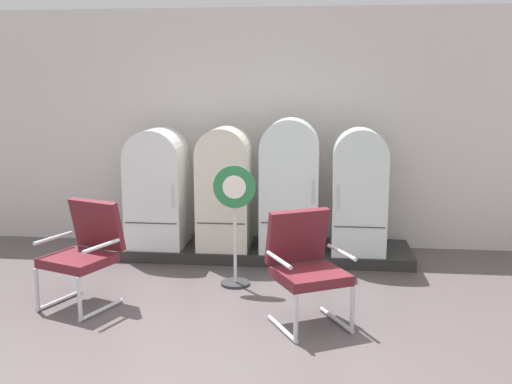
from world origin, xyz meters
TOP-DOWN VIEW (x-y plane):
  - ground at (0.00, 0.00)m, footprint 12.00×10.00m
  - back_wall at (0.00, 3.66)m, footprint 11.76×0.12m
  - display_plinth at (0.00, 3.02)m, footprint 3.86×0.95m
  - refrigerator_0 at (-1.23, 2.93)m, footprint 0.69×0.70m
  - refrigerator_1 at (-0.38, 2.90)m, footprint 0.63×0.66m
  - refrigerator_2 at (0.43, 2.88)m, footprint 0.70×0.61m
  - refrigerator_3 at (1.26, 2.89)m, footprint 0.64×0.63m
  - armchair_left at (-1.49, 1.20)m, footprint 0.80×0.84m
  - armchair_right at (0.68, 0.97)m, footprint 0.84×0.86m
  - sign_stand at (-0.10, 1.90)m, footprint 0.45×0.32m

SIDE VIEW (x-z plane):
  - ground at x=0.00m, z-range -0.05..0.00m
  - display_plinth at x=0.00m, z-range 0.00..0.14m
  - armchair_left at x=-1.49m, z-range 0.06..1.09m
  - armchair_right at x=0.68m, z-range 0.06..1.09m
  - sign_stand at x=-0.10m, z-range -0.03..1.29m
  - refrigerator_0 at x=-1.23m, z-range 0.17..1.65m
  - refrigerator_1 at x=-0.38m, z-range 0.18..1.68m
  - refrigerator_3 at x=1.26m, z-range 0.18..1.69m
  - refrigerator_2 at x=0.43m, z-range 0.18..1.80m
  - back_wall at x=0.00m, z-range 0.01..3.13m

